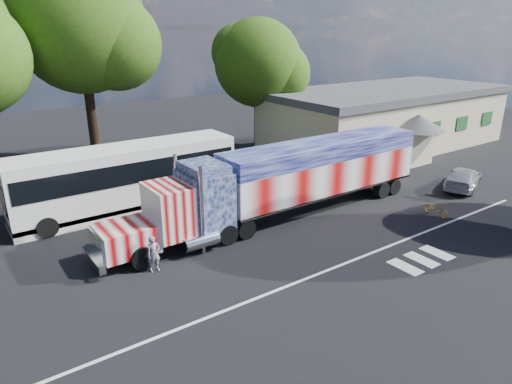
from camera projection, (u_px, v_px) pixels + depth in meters
ground at (290, 244)px, 22.86m from camera, size 100.00×100.00×0.00m
lane_markings at (371, 264)px, 20.88m from camera, size 30.00×2.67×0.01m
semi_truck at (289, 179)px, 25.59m from camera, size 20.38×3.22×4.35m
coach_bus at (128, 177)px, 26.69m from camera, size 13.09×3.05×3.81m
hall_building at (386, 117)px, 41.11m from camera, size 22.40×12.80×5.20m
parked_car at (464, 178)px, 30.74m from camera, size 5.09×3.55×1.37m
woman at (154, 254)px, 20.07m from camera, size 0.61×0.40×1.67m
bicycle at (436, 209)px, 26.24m from camera, size 0.68×1.65×0.85m
tree_n_mid at (83, 27)px, 31.84m from camera, size 9.73×9.27×14.95m
tree_ne_a at (260, 64)px, 38.54m from camera, size 7.77×7.40×11.14m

